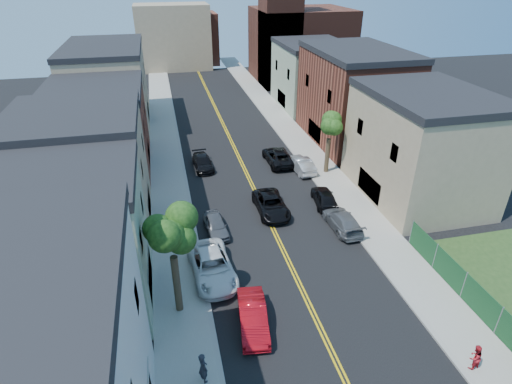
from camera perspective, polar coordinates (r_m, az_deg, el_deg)
sidewalk_left at (r=49.00m, az=-12.49°, el=5.90°), size 3.20×100.00×0.15m
sidewalk_right at (r=51.39m, az=5.47°, el=7.56°), size 3.20×100.00×0.15m
curb_left at (r=49.02m, az=-10.44°, el=6.12°), size 0.30×100.00×0.15m
curb_right at (r=50.89m, az=3.58°, el=7.41°), size 0.30×100.00×0.15m
bldg_left_palegrn at (r=26.55m, az=-24.85°, el=-7.12°), size 9.00×8.00×8.50m
bldg_left_tan_near at (r=34.09m, az=-22.61°, el=1.97°), size 9.00×10.00×9.00m
bldg_left_brick at (r=44.33m, az=-20.77°, el=7.67°), size 9.00×12.00×8.00m
bldg_left_tan_far at (r=57.42m, az=-19.59°, el=13.26°), size 9.00×16.00×9.50m
bldg_right_tan at (r=39.07m, az=21.74°, el=5.51°), size 9.00×12.00×9.00m
bldg_right_brick at (r=50.30m, az=13.24°, el=12.39°), size 9.00×14.00×10.00m
bldg_right_palegrn at (r=62.93m, az=7.67°, el=15.42°), size 9.00×12.00×8.50m
church at (r=77.10m, az=5.53°, el=20.27°), size 16.20×14.20×22.60m
backdrop_left at (r=88.32m, az=-11.27°, el=20.16°), size 14.00×8.00×12.00m
backdrop_center at (r=92.66m, az=-8.73°, el=20.13°), size 10.00×8.00×10.00m
fence_right at (r=28.65m, az=28.46°, el=-13.21°), size 0.04×15.00×1.90m
tree_left_mid at (r=22.81m, az=-11.80°, el=-3.81°), size 5.20×5.20×9.29m
tree_right_far at (r=40.69m, az=10.24°, el=9.94°), size 4.40×4.40×8.03m
red_sedan at (r=25.09m, az=-0.43°, el=-16.76°), size 2.06×4.63×1.48m
white_pickup at (r=28.51m, az=-6.06°, el=-10.12°), size 3.13×6.01×1.62m
grey_car_left at (r=32.77m, az=-5.54°, el=-4.58°), size 1.85×4.04×1.34m
black_car_left at (r=43.31m, az=-7.35°, el=4.05°), size 2.06×4.54×1.29m
grey_car_right at (r=33.87m, az=11.76°, el=-3.84°), size 2.13×4.90×1.41m
black_car_right at (r=36.73m, az=9.40°, el=-0.76°), size 2.27×4.50×1.47m
silver_car_right at (r=42.58m, az=6.14°, el=3.84°), size 2.11×4.72×1.50m
dark_car_right_far at (r=44.13m, az=3.08°, el=4.91°), size 2.64×5.52×1.52m
black_suv_lane at (r=35.22m, az=2.09°, el=-1.76°), size 2.43×5.24×1.45m
pedestrian_left at (r=22.54m, az=-7.30°, el=-22.82°), size 0.67×0.79×1.85m
pedestrian_right at (r=25.59m, az=27.88°, el=-19.44°), size 0.84×0.71×1.55m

